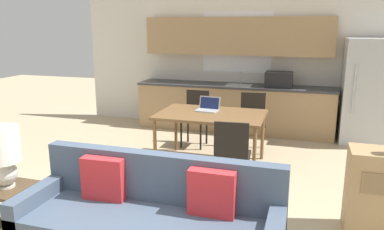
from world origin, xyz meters
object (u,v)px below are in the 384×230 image
side_table (7,203)px  couch (151,221)px  refrigerator (365,92)px  dining_chair_far_right (252,118)px  dining_chair_far_left (195,115)px  laptop (208,107)px  table_lamp (2,152)px  dining_table (211,117)px  dining_chair_near_right (232,153)px

side_table → couch: bearing=4.6°
refrigerator → dining_chair_far_right: 2.04m
dining_chair_far_left → couch: bearing=-78.6°
dining_chair_far_right → couch: bearing=-104.4°
side_table → laptop: bearing=64.2°
dining_chair_far_right → table_lamp: bearing=-125.9°
side_table → table_lamp: table_lamp is taller
dining_chair_far_right → dining_chair_far_left: 0.96m
couch → laptop: 2.57m
refrigerator → couch: refrigerator is taller
laptop → dining_table: bearing=-55.3°
couch → table_lamp: bearing=-175.4°
refrigerator → couch: 4.73m
dining_table → laptop: bearing=118.2°
side_table → laptop: size_ratio=1.50×
couch → dining_chair_near_right: dining_chair_near_right is taller
dining_table → dining_chair_near_right: bearing=-61.3°
dining_chair_far_right → dining_chair_near_right: size_ratio=1.00×
refrigerator → dining_chair_far_left: 2.92m
dining_table → table_lamp: bearing=-118.6°
side_table → dining_chair_near_right: size_ratio=0.56×
dining_chair_far_right → side_table: bearing=-126.1°
refrigerator → dining_chair_near_right: refrigerator is taller
refrigerator → side_table: size_ratio=3.44×
dining_chair_far_right → dining_chair_near_right: (0.02, -1.76, 0.00)m
refrigerator → dining_chair_far_right: bearing=-151.8°
laptop → side_table: bearing=-109.3°
dining_table → dining_chair_near_right: 1.04m
dining_table → couch: bearing=-88.3°
table_lamp → laptop: bearing=64.5°
table_lamp → dining_chair_near_right: (1.84, 1.58, -0.34)m
dining_chair_far_right → laptop: (-0.56, -0.70, 0.30)m
dining_chair_far_right → dining_chair_far_left: (-0.96, -0.05, 0.00)m
refrigerator → dining_chair_far_left: size_ratio=1.93×
couch → dining_chair_near_right: size_ratio=2.45×
couch → dining_chair_far_right: bearing=82.9°
refrigerator → dining_chair_far_right: (-1.76, -0.94, -0.37)m
dining_chair_far_left → laptop: 0.82m
dining_table → dining_chair_near_right: dining_chair_near_right is taller
table_lamp → laptop: table_lamp is taller
couch → dining_chair_far_right: (0.40, 3.23, 0.18)m
dining_chair_near_right → laptop: (-0.58, 1.06, 0.30)m
refrigerator → side_table: (-3.60, -4.29, -0.55)m
dining_table → dining_chair_far_left: (-0.48, 0.83, -0.19)m
side_table → dining_chair_near_right: bearing=40.4°
dining_table → dining_chair_near_right: size_ratio=1.63×
refrigerator → table_lamp: bearing=-129.9°
refrigerator → laptop: (-2.33, -1.65, -0.08)m
refrigerator → side_table: refrigerator is taller
dining_table → laptop: size_ratio=4.36×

